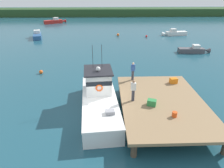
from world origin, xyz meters
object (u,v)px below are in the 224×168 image
(moored_boat_far_left, at_px, (55,21))
(main_fishing_boat, at_px, (99,97))
(mooring_buoy_channel_marker, at_px, (41,72))
(deckhand_by_the_boat, at_px, (133,71))
(moored_boat_mid_harbor, at_px, (37,35))
(mooring_buoy_inshore, at_px, (146,36))
(bait_bucket, at_px, (175,114))
(mooring_buoy_spare_mooring, at_px, (118,35))
(crate_stack_near_edge, at_px, (152,103))
(crate_stack_mid_dock, at_px, (173,81))
(moored_boat_off_the_point, at_px, (193,50))
(moored_boat_outer_mooring, at_px, (175,33))
(deckhand_further_back, at_px, (133,90))

(moored_boat_far_left, bearing_deg, main_fishing_boat, -73.37)
(moored_boat_far_left, xyz_separation_m, mooring_buoy_channel_marker, (6.46, -36.50, -0.31))
(deckhand_by_the_boat, relative_size, moored_boat_mid_harbor, 0.29)
(mooring_buoy_inshore, bearing_deg, bait_bucket, -97.35)
(moored_boat_far_left, xyz_separation_m, mooring_buoy_spare_mooring, (16.23, -16.99, -0.26))
(moored_boat_far_left, distance_m, mooring_buoy_channel_marker, 37.07)
(mooring_buoy_channel_marker, bearing_deg, mooring_buoy_spare_mooring, 63.39)
(mooring_buoy_spare_mooring, height_order, mooring_buoy_channel_marker, mooring_buoy_spare_mooring)
(crate_stack_near_edge, xyz_separation_m, deckhand_by_the_boat, (-0.78, 4.41, 0.65))
(crate_stack_near_edge, bearing_deg, crate_stack_mid_dock, 53.64)
(moored_boat_off_the_point, relative_size, mooring_buoy_inshore, 11.51)
(moored_boat_far_left, bearing_deg, deckhand_by_the_boat, -68.74)
(moored_boat_mid_harbor, bearing_deg, deckhand_by_the_boat, -56.41)
(main_fishing_boat, distance_m, mooring_buoy_inshore, 27.07)
(mooring_buoy_spare_mooring, bearing_deg, moored_boat_outer_mooring, 1.73)
(deckhand_further_back, bearing_deg, mooring_buoy_inshore, 77.12)
(crate_stack_near_edge, bearing_deg, mooring_buoy_spare_mooring, 91.18)
(bait_bucket, distance_m, mooring_buoy_channel_marker, 15.68)
(crate_stack_near_edge, distance_m, mooring_buoy_channel_marker, 13.87)
(moored_boat_off_the_point, relative_size, mooring_buoy_spare_mooring, 9.03)
(mooring_buoy_spare_mooring, distance_m, mooring_buoy_inshore, 5.61)
(mooring_buoy_inshore, bearing_deg, main_fishing_boat, -108.49)
(deckhand_further_back, height_order, moored_boat_off_the_point, deckhand_further_back)
(moored_boat_outer_mooring, distance_m, mooring_buoy_inshore, 6.25)
(crate_stack_mid_dock, xyz_separation_m, deckhand_by_the_boat, (-3.43, 0.81, 0.63))
(deckhand_further_back, bearing_deg, bait_bucket, -41.91)
(crate_stack_near_edge, height_order, deckhand_further_back, deckhand_further_back)
(deckhand_by_the_boat, relative_size, moored_boat_outer_mooring, 0.31)
(moored_boat_mid_harbor, height_order, mooring_buoy_channel_marker, moored_boat_mid_harbor)
(crate_stack_mid_dock, bearing_deg, crate_stack_near_edge, -126.36)
(mooring_buoy_channel_marker, height_order, mooring_buoy_inshore, mooring_buoy_channel_marker)
(deckhand_by_the_boat, xyz_separation_m, deckhand_further_back, (-0.44, -3.71, 0.00))
(mooring_buoy_inshore, bearing_deg, moored_boat_mid_harbor, 179.44)
(mooring_buoy_channel_marker, bearing_deg, bait_bucket, -42.52)
(deckhand_further_back, relative_size, mooring_buoy_channel_marker, 3.95)
(deckhand_further_back, distance_m, moored_boat_outer_mooring, 30.83)
(deckhand_further_back, bearing_deg, deckhand_by_the_boat, 83.20)
(mooring_buoy_channel_marker, bearing_deg, moored_boat_far_left, 100.03)
(deckhand_further_back, bearing_deg, crate_stack_near_edge, -29.68)
(crate_stack_near_edge, xyz_separation_m, bait_bucket, (1.16, -1.44, -0.04))
(moored_boat_off_the_point, distance_m, mooring_buoy_channel_marker, 21.53)
(main_fishing_boat, bearing_deg, deckhand_by_the_boat, 42.63)
(main_fishing_boat, relative_size, mooring_buoy_channel_marker, 24.02)
(deckhand_by_the_boat, bearing_deg, crate_stack_mid_dock, -13.34)
(crate_stack_mid_dock, height_order, deckhand_further_back, deckhand_further_back)
(main_fishing_boat, relative_size, crate_stack_near_edge, 16.53)
(mooring_buoy_spare_mooring, bearing_deg, mooring_buoy_inshore, -12.96)
(bait_bucket, distance_m, moored_boat_mid_harbor, 33.82)
(moored_boat_mid_harbor, distance_m, moored_boat_outer_mooring, 27.12)
(deckhand_by_the_boat, relative_size, moored_boat_off_the_point, 0.35)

